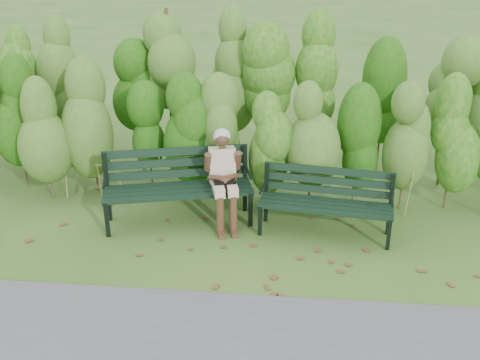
{
  "coord_description": "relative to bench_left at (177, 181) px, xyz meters",
  "views": [
    {
      "loc": [
        0.61,
        -5.83,
        3.44
      ],
      "look_at": [
        0.0,
        0.35,
        0.75
      ],
      "focal_mm": 42.0,
      "sensor_mm": 36.0,
      "label": 1
    }
  ],
  "objects": [
    {
      "name": "leaf_litter",
      "position": [
        0.98,
        -0.68,
        -0.55
      ],
      "size": [
        5.57,
        2.26,
        0.01
      ],
      "color": "brown",
      "rests_on": "ground"
    },
    {
      "name": "bench_right",
      "position": [
        1.9,
        -0.14,
        -0.08
      ],
      "size": [
        1.69,
        0.74,
        0.82
      ],
      "color": "black",
      "rests_on": "ground"
    },
    {
      "name": "ground",
      "position": [
        0.84,
        -0.69,
        -0.56
      ],
      "size": [
        80.0,
        80.0,
        0.0
      ],
      "primitive_type": "plane",
      "color": "#2F5418"
    },
    {
      "name": "hedge_band",
      "position": [
        0.84,
        1.18,
        0.7
      ],
      "size": [
        11.04,
        1.67,
        2.42
      ],
      "color": "#47381E",
      "rests_on": "ground"
    },
    {
      "name": "seated_woman",
      "position": [
        0.61,
        -0.04,
        0.17
      ],
      "size": [
        0.5,
        0.73,
        1.26
      ],
      "color": "#CAA791",
      "rests_on": "ground"
    },
    {
      "name": "bench_left",
      "position": [
        0.0,
        0.0,
        0.0
      ],
      "size": [
        1.98,
        1.07,
        0.94
      ],
      "color": "black",
      "rests_on": "ground"
    }
  ]
}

